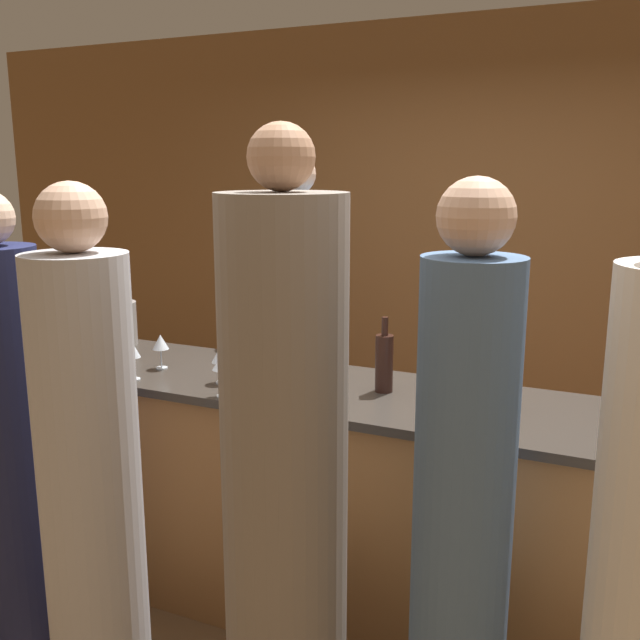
# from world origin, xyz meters

# --- Properties ---
(ground_plane) EXTENTS (14.00, 14.00, 0.00)m
(ground_plane) POSITION_xyz_m (0.00, 0.00, 0.00)
(ground_plane) COLOR brown
(back_wall) EXTENTS (8.00, 0.06, 2.80)m
(back_wall) POSITION_xyz_m (0.00, 2.06, 1.40)
(back_wall) COLOR brown
(back_wall) RESTS_ON ground_plane
(bar_counter) EXTENTS (3.43, 0.66, 1.01)m
(bar_counter) POSITION_xyz_m (0.00, 0.00, 0.51)
(bar_counter) COLOR #996638
(bar_counter) RESTS_ON ground_plane
(bartender) EXTENTS (0.35, 0.35, 1.95)m
(bartender) POSITION_xyz_m (-0.68, 0.71, 0.91)
(bartender) COLOR #4C6B93
(bartender) RESTS_ON ground_plane
(guest_1) EXTENTS (0.39, 0.39, 2.01)m
(guest_1) POSITION_xyz_m (-0.02, -0.71, 0.93)
(guest_1) COLOR gray
(guest_1) RESTS_ON ground_plane
(guest_2) EXTENTS (0.34, 0.34, 1.84)m
(guest_2) POSITION_xyz_m (-0.70, -0.82, 0.86)
(guest_2) COLOR #B2B2B7
(guest_2) RESTS_ON ground_plane
(guest_3) EXTENTS (0.33, 0.33, 1.81)m
(guest_3) POSITION_xyz_m (-1.25, -0.67, 0.84)
(guest_3) COLOR #1E234C
(guest_3) RESTS_ON ground_plane
(guest_4) EXTENTS (0.29, 0.29, 1.86)m
(guest_4) POSITION_xyz_m (0.51, -0.63, 0.89)
(guest_4) COLOR #4C6B93
(guest_4) RESTS_ON ground_plane
(wine_bottle_0) EXTENTS (0.07, 0.07, 0.31)m
(wine_bottle_0) POSITION_xyz_m (0.44, -0.03, 1.14)
(wine_bottle_0) COLOR black
(wine_bottle_0) RESTS_ON bar_counter
(wine_bottle_1) EXTENTS (0.07, 0.07, 0.30)m
(wine_bottle_1) POSITION_xyz_m (0.03, 0.04, 1.13)
(wine_bottle_1) COLOR black
(wine_bottle_1) RESTS_ON bar_counter
(ice_bucket) EXTENTS (0.19, 0.19, 0.22)m
(ice_bucket) POSITION_xyz_m (-1.43, 0.21, 1.12)
(ice_bucket) COLOR #9E9993
(ice_bucket) RESTS_ON bar_counter
(wine_glass_1) EXTENTS (0.07, 0.07, 0.15)m
(wine_glass_1) POSITION_xyz_m (-1.58, -0.18, 1.13)
(wine_glass_1) COLOR silver
(wine_glass_1) RESTS_ON bar_counter
(wine_glass_2) EXTENTS (0.08, 0.08, 0.17)m
(wine_glass_2) POSITION_xyz_m (-0.51, -0.28, 1.15)
(wine_glass_2) COLOR silver
(wine_glass_2) RESTS_ON bar_counter
(wine_glass_3) EXTENTS (0.06, 0.06, 0.16)m
(wine_glass_3) POSITION_xyz_m (-0.97, -0.25, 1.14)
(wine_glass_3) COLOR silver
(wine_glass_3) RESTS_ON bar_counter
(wine_glass_4) EXTENTS (0.08, 0.08, 0.16)m
(wine_glass_4) POSITION_xyz_m (-0.61, -0.13, 1.14)
(wine_glass_4) COLOR silver
(wine_glass_4) RESTS_ON bar_counter
(wine_glass_5) EXTENTS (0.07, 0.07, 0.15)m
(wine_glass_5) POSITION_xyz_m (-0.97, -0.06, 1.13)
(wine_glass_5) COLOR silver
(wine_glass_5) RESTS_ON bar_counter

